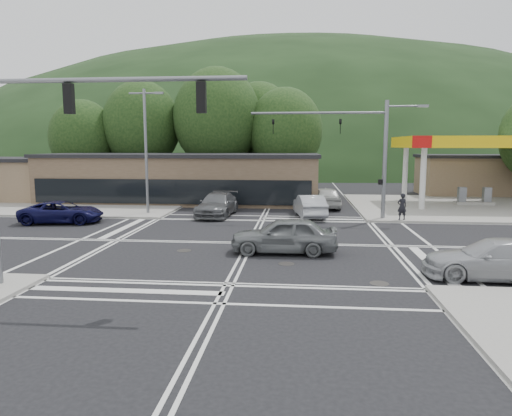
# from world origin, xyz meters

# --- Properties ---
(ground) EXTENTS (120.00, 120.00, 0.00)m
(ground) POSITION_xyz_m (0.00, 0.00, 0.00)
(ground) COLOR black
(ground) RESTS_ON ground
(sidewalk_ne) EXTENTS (16.00, 16.00, 0.15)m
(sidewalk_ne) POSITION_xyz_m (15.00, 15.00, 0.07)
(sidewalk_ne) COLOR gray
(sidewalk_ne) RESTS_ON ground
(sidewalk_nw) EXTENTS (16.00, 16.00, 0.15)m
(sidewalk_nw) POSITION_xyz_m (-15.00, 15.00, 0.07)
(sidewalk_nw) COLOR gray
(sidewalk_nw) RESTS_ON ground
(gas_station_canopy) EXTENTS (12.32, 8.34, 5.75)m
(gas_station_canopy) POSITION_xyz_m (16.99, 15.99, 5.04)
(gas_station_canopy) COLOR silver
(gas_station_canopy) RESTS_ON ground
(convenience_store) EXTENTS (10.00, 6.00, 3.80)m
(convenience_store) POSITION_xyz_m (20.00, 25.00, 1.90)
(convenience_store) COLOR #846B4F
(convenience_store) RESTS_ON ground
(commercial_row) EXTENTS (24.00, 8.00, 4.00)m
(commercial_row) POSITION_xyz_m (-8.00, 17.00, 2.00)
(commercial_row) COLOR brown
(commercial_row) RESTS_ON ground
(commercial_nw) EXTENTS (8.00, 7.00, 3.60)m
(commercial_nw) POSITION_xyz_m (-24.00, 17.00, 1.80)
(commercial_nw) COLOR #846B4F
(commercial_nw) RESTS_ON ground
(hill_north) EXTENTS (252.00, 126.00, 140.00)m
(hill_north) POSITION_xyz_m (0.00, 90.00, 0.00)
(hill_north) COLOR black
(hill_north) RESTS_ON ground
(tree_n_a) EXTENTS (8.00, 8.00, 11.75)m
(tree_n_a) POSITION_xyz_m (-14.00, 24.00, 7.14)
(tree_n_a) COLOR #382619
(tree_n_a) RESTS_ON ground
(tree_n_b) EXTENTS (9.00, 9.00, 12.98)m
(tree_n_b) POSITION_xyz_m (-6.00, 24.00, 7.79)
(tree_n_b) COLOR #382619
(tree_n_b) RESTS_ON ground
(tree_n_c) EXTENTS (7.60, 7.60, 10.87)m
(tree_n_c) POSITION_xyz_m (1.00, 24.00, 6.49)
(tree_n_c) COLOR #382619
(tree_n_c) RESTS_ON ground
(tree_n_d) EXTENTS (6.80, 6.80, 9.76)m
(tree_n_d) POSITION_xyz_m (-20.00, 23.00, 5.84)
(tree_n_d) COLOR #382619
(tree_n_d) RESTS_ON ground
(tree_n_e) EXTENTS (8.40, 8.40, 11.98)m
(tree_n_e) POSITION_xyz_m (-2.00, 28.00, 7.14)
(tree_n_e) COLOR #382619
(tree_n_e) RESTS_ON ground
(streetlight_nw) EXTENTS (2.50, 0.25, 9.00)m
(streetlight_nw) POSITION_xyz_m (-8.44, 9.00, 5.05)
(streetlight_nw) COLOR slate
(streetlight_nw) RESTS_ON ground
(signal_mast_ne) EXTENTS (11.65, 0.30, 8.00)m
(signal_mast_ne) POSITION_xyz_m (6.95, 8.20, 5.07)
(signal_mast_ne) COLOR slate
(signal_mast_ne) RESTS_ON ground
(signal_mast_sw) EXTENTS (9.14, 0.28, 8.00)m
(signal_mast_sw) POSITION_xyz_m (-6.39, -8.20, 5.12)
(signal_mast_sw) COLOR slate
(signal_mast_sw) RESTS_ON ground
(car_blue_west) EXTENTS (5.47, 3.12, 1.44)m
(car_blue_west) POSITION_xyz_m (-12.92, 5.00, 0.72)
(car_blue_west) COLOR #0C0C36
(car_blue_west) RESTS_ON ground
(car_grey_center) EXTENTS (5.02, 2.06, 1.70)m
(car_grey_center) POSITION_xyz_m (1.82, -1.97, 0.85)
(car_grey_center) COLOR slate
(car_grey_center) RESTS_ON ground
(car_silver_east) EXTENTS (5.47, 2.59, 1.54)m
(car_silver_east) POSITION_xyz_m (9.98, -5.50, 0.77)
(car_silver_east) COLOR #A5A7AC
(car_silver_east) RESTS_ON ground
(car_queue_a) EXTENTS (2.43, 5.05, 1.60)m
(car_queue_a) POSITION_xyz_m (3.26, 9.00, 0.80)
(car_queue_a) COLOR #B3B6BB
(car_queue_a) RESTS_ON ground
(car_queue_b) EXTENTS (2.45, 5.20, 1.72)m
(car_queue_b) POSITION_xyz_m (4.68, 14.00, 0.86)
(car_queue_b) COLOR #B2B3AE
(car_queue_b) RESTS_ON ground
(car_northbound) EXTENTS (2.66, 5.76, 1.63)m
(car_northbound) POSITION_xyz_m (-3.34, 9.00, 0.82)
(car_northbound) COLOR #535558
(car_northbound) RESTS_ON ground
(pedestrian) EXTENTS (0.72, 0.56, 1.76)m
(pedestrian) POSITION_xyz_m (9.30, 7.50, 1.03)
(pedestrian) COLOR black
(pedestrian) RESTS_ON sidewalk_ne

